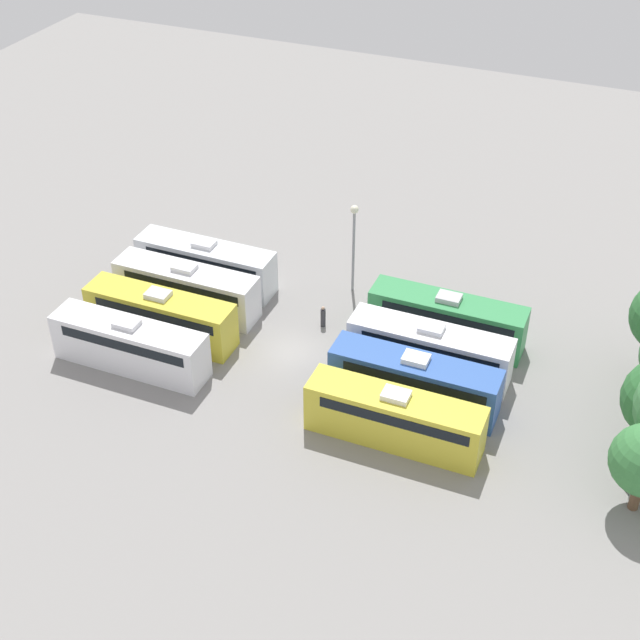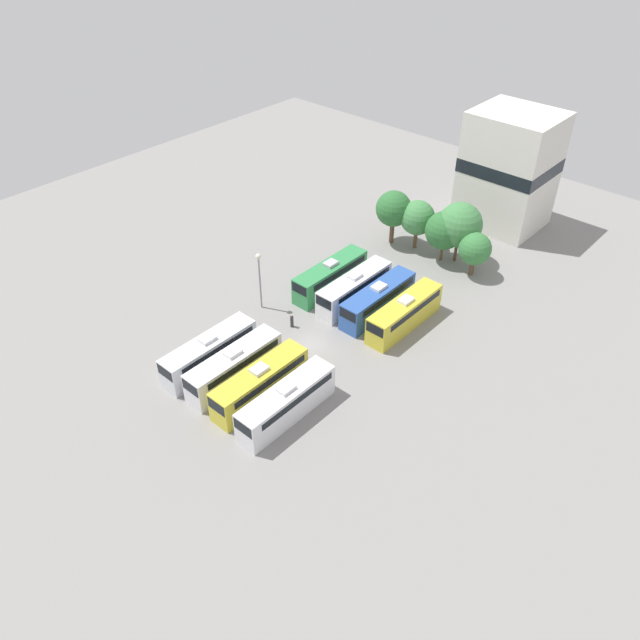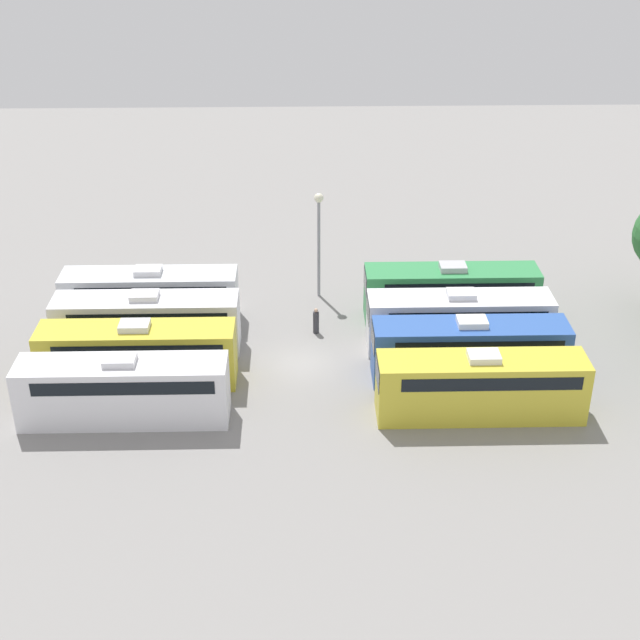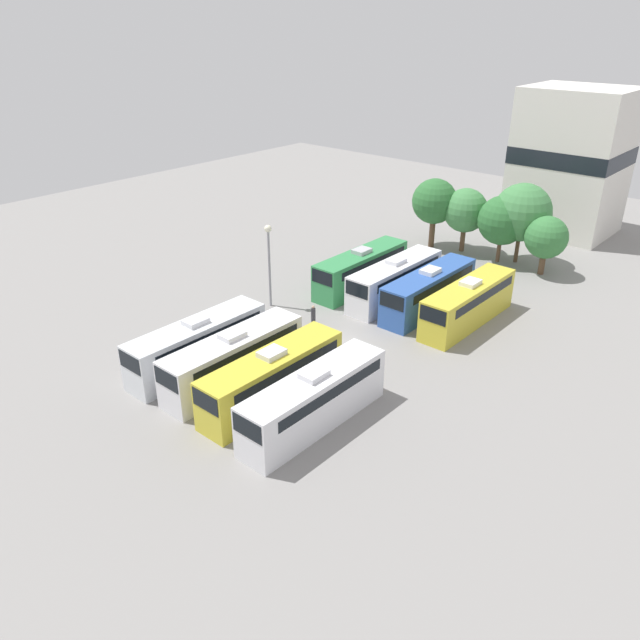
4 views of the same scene
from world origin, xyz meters
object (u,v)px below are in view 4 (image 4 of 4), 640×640
(bus_4, at_px, (361,268))
(bus_6, at_px, (429,290))
(bus_5, at_px, (395,279))
(worker_person, at_px, (313,316))
(light_pole, at_px, (269,251))
(depot_building, at_px, (571,161))
(bus_2, at_px, (273,376))
(tree_1, at_px, (466,211))
(tree_4, at_px, (546,238))
(bus_1, at_px, (234,357))
(bus_3, at_px, (314,398))
(bus_7, at_px, (468,302))
(tree_0, at_px, (435,202))
(tree_2, at_px, (503,220))
(bus_0, at_px, (198,343))
(tree_3, at_px, (522,212))

(bus_4, relative_size, bus_6, 1.00)
(bus_5, xyz_separation_m, worker_person, (-1.98, -8.30, -1.06))
(light_pole, relative_size, depot_building, 0.46)
(bus_2, height_order, light_pole, light_pole)
(worker_person, relative_size, tree_1, 0.25)
(tree_4, bearing_deg, bus_1, -103.01)
(bus_1, distance_m, bus_5, 18.09)
(bus_2, bearing_deg, bus_3, -2.43)
(bus_2, distance_m, bus_4, 19.51)
(bus_7, relative_size, tree_4, 1.90)
(tree_0, xyz_separation_m, tree_4, (11.97, 0.26, -1.27))
(light_pole, bearing_deg, bus_2, -44.00)
(bus_2, relative_size, worker_person, 6.48)
(bus_3, relative_size, tree_2, 1.61)
(bus_4, bearing_deg, bus_0, -89.75)
(worker_person, bearing_deg, bus_3, -47.92)
(tree_1, bearing_deg, bus_7, -59.04)
(bus_1, bearing_deg, depot_building, 85.89)
(worker_person, distance_m, light_pole, 6.54)
(bus_5, xyz_separation_m, tree_0, (-4.84, 13.63, 3.05))
(bus_1, bearing_deg, tree_1, 92.61)
(bus_0, xyz_separation_m, bus_3, (10.63, 0.14, 0.00))
(bus_7, distance_m, tree_3, 15.99)
(bus_1, xyz_separation_m, bus_4, (-3.47, 18.20, 0.00))
(worker_person, distance_m, tree_4, 24.16)
(bus_3, xyz_separation_m, worker_person, (-8.97, 9.93, -1.06))
(tree_0, xyz_separation_m, depot_building, (7.91, 14.56, 2.92))
(bus_3, relative_size, tree_0, 1.48)
(light_pole, relative_size, tree_2, 1.07)
(bus_6, relative_size, tree_3, 1.36)
(tree_1, bearing_deg, tree_2, -5.02)
(tree_3, bearing_deg, worker_person, -103.97)
(bus_5, bearing_deg, bus_4, 178.35)
(bus_7, relative_size, tree_1, 1.63)
(tree_2, bearing_deg, depot_building, 87.72)
(tree_0, xyz_separation_m, tree_1, (3.09, 0.98, -0.57))
(bus_0, distance_m, bus_1, 3.40)
(bus_2, relative_size, tree_3, 1.36)
(tree_3, bearing_deg, bus_3, -84.74)
(bus_1, relative_size, tree_4, 1.90)
(worker_person, distance_m, tree_3, 24.72)
(bus_6, height_order, bus_7, same)
(bus_5, bearing_deg, depot_building, 83.79)
(tree_3, bearing_deg, tree_0, -169.01)
(bus_7, relative_size, tree_2, 1.61)
(bus_4, bearing_deg, tree_3, 63.40)
(bus_4, distance_m, bus_7, 10.76)
(bus_4, distance_m, worker_person, 8.65)
(bus_4, bearing_deg, bus_1, -79.20)
(tree_1, relative_size, tree_4, 1.17)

